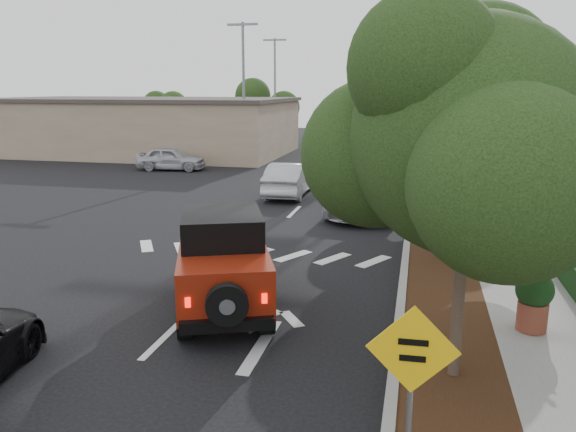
% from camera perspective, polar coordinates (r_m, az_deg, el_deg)
% --- Properties ---
extents(ground, '(120.00, 120.00, 0.00)m').
position_cam_1_polar(ground, '(11.95, -12.26, -11.81)').
color(ground, black).
rests_on(ground, ground).
extents(curb, '(0.20, 70.00, 0.15)m').
position_cam_1_polar(curb, '(22.29, 12.26, 0.02)').
color(curb, '#9E9B93').
rests_on(curb, ground).
extents(planting_strip, '(1.80, 70.00, 0.12)m').
position_cam_1_polar(planting_strip, '(22.30, 14.82, -0.15)').
color(planting_strip, black).
rests_on(planting_strip, ground).
extents(sidewalk, '(2.00, 70.00, 0.12)m').
position_cam_1_polar(sidewalk, '(22.45, 19.67, -0.40)').
color(sidewalk, gray).
rests_on(sidewalk, ground).
extents(hedge, '(0.80, 70.00, 0.80)m').
position_cam_1_polar(hedge, '(22.59, 23.26, 0.26)').
color(hedge, black).
rests_on(hedge, ground).
extents(commercial_building, '(22.00, 12.00, 4.00)m').
position_cam_1_polar(commercial_building, '(44.97, -14.62, 8.76)').
color(commercial_building, gray).
rests_on(commercial_building, ground).
extents(transmission_tower, '(7.00, 4.00, 28.00)m').
position_cam_1_polar(transmission_tower, '(57.97, 14.42, 7.63)').
color(transmission_tower, slate).
rests_on(transmission_tower, ground).
extents(street_tree_near, '(3.80, 3.80, 5.92)m').
position_cam_1_polar(street_tree_near, '(10.51, 16.39, -15.67)').
color(street_tree_near, black).
rests_on(street_tree_near, ground).
extents(street_tree_mid, '(3.20, 3.20, 5.32)m').
position_cam_1_polar(street_tree_mid, '(17.00, 15.23, -4.44)').
color(street_tree_mid, black).
rests_on(street_tree_mid, ground).
extents(street_tree_far, '(3.40, 3.40, 5.62)m').
position_cam_1_polar(street_tree_far, '(23.29, 14.76, 0.24)').
color(street_tree_far, black).
rests_on(street_tree_far, ground).
extents(light_pole_a, '(2.00, 0.22, 9.00)m').
position_cam_1_polar(light_pole_a, '(37.83, -4.39, 5.38)').
color(light_pole_a, slate).
rests_on(light_pole_a, ground).
extents(light_pole_b, '(2.00, 0.22, 9.00)m').
position_cam_1_polar(light_pole_b, '(49.56, -1.31, 7.20)').
color(light_pole_b, slate).
rests_on(light_pole_b, ground).
extents(red_jeep, '(3.22, 4.52, 2.21)m').
position_cam_1_polar(red_jeep, '(12.82, -6.64, -4.49)').
color(red_jeep, black).
rests_on(red_jeep, ground).
extents(silver_suv_ahead, '(2.90, 6.02, 1.65)m').
position_cam_1_polar(silver_suv_ahead, '(22.71, 7.92, 2.37)').
color(silver_suv_ahead, '#B9BAC1').
rests_on(silver_suv_ahead, ground).
extents(silver_sedan_oncoming, '(1.75, 4.73, 1.54)m').
position_cam_1_polar(silver_sedan_oncoming, '(26.21, 0.15, 3.77)').
color(silver_sedan_oncoming, '#B5B7BD').
rests_on(silver_sedan_oncoming, ground).
extents(parked_suv, '(4.30, 2.09, 1.41)m').
position_cam_1_polar(parked_suv, '(35.14, -11.81, 5.73)').
color(parked_suv, '#B5B6BD').
rests_on(parked_suv, ground).
extents(speed_hump_sign, '(1.11, 0.10, 2.36)m').
position_cam_1_polar(speed_hump_sign, '(7.09, 12.44, -15.22)').
color(speed_hump_sign, slate).
rests_on(speed_hump_sign, ground).
extents(terracotta_planter, '(0.75, 0.75, 1.30)m').
position_cam_1_polar(terracotta_planter, '(12.39, 23.74, -7.36)').
color(terracotta_planter, brown).
rests_on(terracotta_planter, ground).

